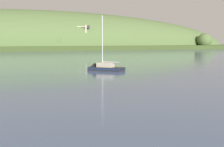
{
  "coord_description": "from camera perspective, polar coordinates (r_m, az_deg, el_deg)",
  "views": [
    {
      "loc": [
        -26.97,
        -3.51,
        6.51
      ],
      "look_at": [
        -7.39,
        38.62,
        1.71
      ],
      "focal_mm": 49.6,
      "sensor_mm": 36.0,
      "label": 1
    }
  ],
  "objects": [
    {
      "name": "dockside_crane",
      "position": [
        236.97,
        -4.92,
        6.54
      ],
      "size": [
        13.55,
        6.53,
        19.09
      ],
      "rotation": [
        0.0,
        0.0,
        2.79
      ],
      "color": "#4C4C51",
      "rests_on": "ground"
    },
    {
      "name": "far_shoreline_hill",
      "position": [
        256.11,
        -13.19,
        4.31
      ],
      "size": [
        479.94,
        78.0,
        63.28
      ],
      "rotation": [
        0.0,
        0.0,
        0.0
      ],
      "color": "#3C4E24",
      "rests_on": "ground"
    },
    {
      "name": "sailboat_far_left",
      "position": [
        70.22,
        -1.88,
        0.83
      ],
      "size": [
        8.13,
        8.92,
        13.78
      ],
      "rotation": [
        0.0,
        0.0,
        2.26
      ],
      "color": "#232328",
      "rests_on": "ground"
    },
    {
      "name": "mooring_buoy_midchannel",
      "position": [
        79.62,
        0.17,
        1.21
      ],
      "size": [
        0.52,
        0.52,
        0.6
      ],
      "color": "red",
      "rests_on": "ground"
    }
  ]
}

